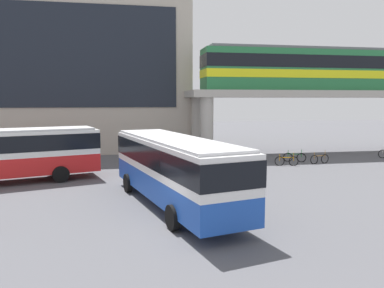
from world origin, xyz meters
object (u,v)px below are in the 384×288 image
station_building (31,70)px  train (331,69)px  bus_secondary (2,150)px  bus_main (173,164)px  bicycle_green (295,157)px  bicycle_brown (320,159)px  bicycle_orange (287,161)px  bicycle_blue (250,158)px

station_building → train: (28.03, -9.02, -0.20)m
train → bus_secondary: (-26.00, -8.67, -5.75)m
bus_main → bus_secondary: 11.39m
bicycle_green → bicycle_brown: same height
bus_secondary → bicycle_green: bearing=12.0°
bicycle_orange → bicycle_blue: size_ratio=0.98×
bicycle_green → bicycle_blue: (-3.63, 0.38, 0.00)m
bus_secondary → bicycle_orange: 19.45m
bus_secondary → bicycle_green: 21.13m
bicycle_brown → bicycle_blue: bearing=162.8°
bus_secondary → bicycle_blue: 17.71m
station_building → train: bearing=-17.8°
bicycle_green → bicycle_brown: bearing=-38.6°
station_building → bicycle_brown: size_ratio=17.61×
train → bicycle_orange: size_ratio=13.71×
bus_main → bicycle_brown: bearing=37.3°
train → bicycle_orange: train is taller
train → bicycle_blue: 12.29m
bus_secondary → bicycle_blue: size_ratio=6.31×
bicycle_orange → train: bearing=40.8°
train → bicycle_green: 10.09m
bicycle_orange → bus_secondary: bearing=-171.8°
train → bus_secondary: train is taller
bicycle_blue → bus_secondary: bearing=-164.3°
station_building → bicycle_brown: station_building is taller
station_building → train: station_building is taller
train → bus_main: train is taller
train → bicycle_blue: (-9.02, -3.89, -7.38)m
bus_main → train: bearing=42.4°
station_building → bus_secondary: station_building is taller
bus_secondary → bicycle_orange: bearing=8.2°
bicycle_orange → station_building: bearing=144.9°
train → bicycle_blue: train is taller
bicycle_green → bicycle_blue: same height
bus_secondary → bicycle_blue: bearing=15.7°
bus_secondary → bicycle_blue: (16.98, 4.77, -1.63)m
bus_secondary → bicycle_green: bus_secondary is taller
bus_secondary → bicycle_brown: bearing=8.2°
bus_main → bicycle_green: (11.30, 10.95, -1.63)m
train → bicycle_orange: bearing=-139.2°
station_building → bicycle_blue: (19.01, -12.91, -7.58)m
bus_main → bicycle_orange: (9.87, 9.33, -1.63)m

